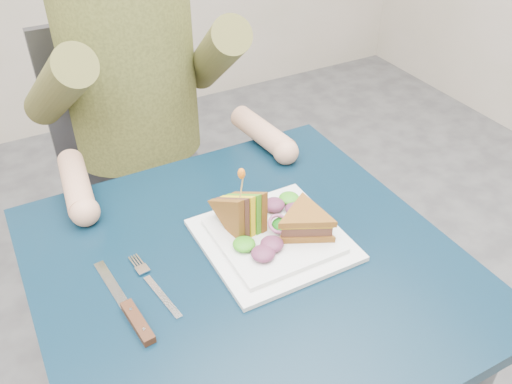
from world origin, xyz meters
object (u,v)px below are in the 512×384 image
sandwich_flat (305,222)px  knife (133,315)px  table (248,291)px  plate (273,238)px  sandwich_upright (242,213)px  diner (129,49)px  fork (155,287)px  chair (135,155)px

sandwich_flat → knife: 0.35m
table → plate: (0.07, 0.03, 0.09)m
plate → sandwich_upright: (-0.04, 0.04, 0.05)m
diner → knife: diner is taller
fork → knife: (-0.05, -0.04, 0.00)m
diner → knife: 0.72m
diner → plate: size_ratio=2.87×
sandwich_upright → knife: 0.27m
diner → sandwich_upright: bearing=-87.4°
plate → diner: bearing=96.4°
sandwich_flat → fork: size_ratio=0.93×
table → knife: bearing=-173.6°
chair → knife: (-0.23, -0.77, 0.20)m
chair → diner: 0.39m
sandwich_flat → diner: bearing=101.0°
diner → plate: (0.07, -0.60, -0.18)m
diner → fork: (-0.17, -0.61, -0.18)m
sandwich_upright → fork: 0.21m
table → chair: (0.00, 0.74, -0.11)m
plate → fork: (-0.24, -0.01, -0.01)m
table → diner: diner is taller
sandwich_flat → sandwich_upright: 0.12m
table → sandwich_upright: sandwich_upright is taller
table → sandwich_upright: size_ratio=5.44×
plate → sandwich_flat: sandwich_flat is taller
table → knife: size_ratio=3.38×
chair → sandwich_flat: size_ratio=5.58×
sandwich_upright → chair: bearing=92.2°
sandwich_upright → sandwich_flat: bearing=-35.7°
diner → knife: bearing=-109.1°
plate → fork: size_ratio=1.45×
sandwich_upright → knife: size_ratio=0.62×
sandwich_flat → knife: sandwich_flat is taller
sandwich_flat → sandwich_upright: sandwich_upright is taller
table → fork: fork is taller
diner → sandwich_upright: diner is taller
diner → table: bearing=-90.0°
plate → sandwich_flat: 0.07m
table → fork: 0.19m
plate → fork: plate is taller
plate → knife: bearing=-170.1°
fork → diner: bearing=74.2°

